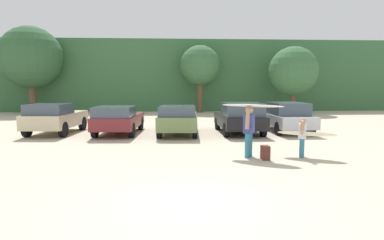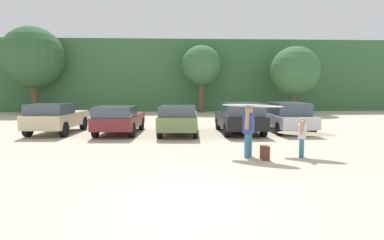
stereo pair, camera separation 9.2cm
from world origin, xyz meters
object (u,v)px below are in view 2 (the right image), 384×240
object	(u,v)px
parked_car_maroon	(119,119)
person_child	(302,135)
parked_car_olive_green	(178,119)
parked_car_champagne	(56,118)
parked_car_silver	(286,116)
person_adult	(249,129)
backpack_dropped	(265,153)
parked_car_black	(240,117)
surfboard_cream	(306,134)
surfboard_white	(252,106)

from	to	relation	value
parked_car_maroon	person_child	xyz separation A→B (m)	(6.91, -5.78, -0.01)
parked_car_maroon	parked_car_olive_green	world-z (taller)	parked_car_olive_green
parked_car_champagne	parked_car_silver	world-z (taller)	parked_car_silver
parked_car_olive_green	parked_car_silver	world-z (taller)	parked_car_silver
person_child	parked_car_silver	bearing A→B (deg)	-79.08
parked_car_maroon	person_adult	size ratio (longest dim) A/B	2.58
person_child	backpack_dropped	size ratio (longest dim) A/B	2.90
parked_car_champagne	parked_car_maroon	bearing A→B (deg)	-91.35
parked_car_black	surfboard_cream	size ratio (longest dim) A/B	2.16
parked_car_champagne	surfboard_cream	size ratio (longest dim) A/B	2.12
parked_car_silver	person_child	distance (m)	6.42
parked_car_black	person_adult	bearing A→B (deg)	170.97
parked_car_maroon	person_adult	xyz separation A→B (m)	(5.16, -5.63, 0.20)
parked_car_champagne	parked_car_maroon	distance (m)	3.16
person_adult	surfboard_cream	size ratio (longest dim) A/B	0.88
parked_car_maroon	surfboard_white	xyz separation A→B (m)	(5.27, -5.56, 0.95)
parked_car_silver	person_child	xyz separation A→B (m)	(-1.55, -6.23, -0.05)
parked_car_champagne	parked_car_olive_green	size ratio (longest dim) A/B	0.92
person_adult	surfboard_cream	distance (m)	1.89
person_child	parked_car_black	bearing A→B (deg)	-55.75
person_child	surfboard_cream	world-z (taller)	person_child
parked_car_champagne	backpack_dropped	world-z (taller)	parked_car_champagne
parked_car_maroon	parked_car_black	bearing A→B (deg)	-88.18
parked_car_silver	surfboard_cream	bearing A→B (deg)	165.59
parked_car_champagne	person_adult	world-z (taller)	person_adult
surfboard_white	parked_car_black	bearing A→B (deg)	-65.81
surfboard_cream	backpack_dropped	xyz separation A→B (m)	(-1.44, -0.29, -0.56)
parked_car_black	parked_car_silver	size ratio (longest dim) A/B	0.91
parked_car_silver	surfboard_cream	size ratio (longest dim) A/B	2.37
backpack_dropped	parked_car_champagne	bearing A→B (deg)	143.83
parked_car_black	parked_car_maroon	bearing A→B (deg)	88.21
parked_car_maroon	parked_car_olive_green	size ratio (longest dim) A/B	0.98
surfboard_cream	parked_car_olive_green	bearing A→B (deg)	-26.57
parked_car_maroon	parked_car_black	size ratio (longest dim) A/B	1.05
parked_car_maroon	parked_car_black	xyz separation A→B (m)	(5.97, -0.12, 0.06)
parked_car_black	person_adult	distance (m)	5.57
person_adult	parked_car_olive_green	bearing A→B (deg)	-42.50
person_adult	parked_car_black	bearing A→B (deg)	-73.49
parked_car_olive_green	parked_car_black	size ratio (longest dim) A/B	1.07
parked_car_maroon	parked_car_silver	distance (m)	8.47
surfboard_white	backpack_dropped	world-z (taller)	surfboard_white
parked_car_silver	person_adult	size ratio (longest dim) A/B	2.70
person_adult	surfboard_white	size ratio (longest dim) A/B	0.79
parked_car_maroon	surfboard_white	size ratio (longest dim) A/B	2.03
parked_car_silver	parked_car_champagne	bearing A→B (deg)	89.02
surfboard_cream	backpack_dropped	size ratio (longest dim) A/B	4.25
parked_car_maroon	backpack_dropped	distance (m)	8.28
parked_car_olive_green	parked_car_black	distance (m)	3.06
parked_car_black	parked_car_silver	distance (m)	2.55
parked_car_maroon	parked_car_black	distance (m)	5.98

